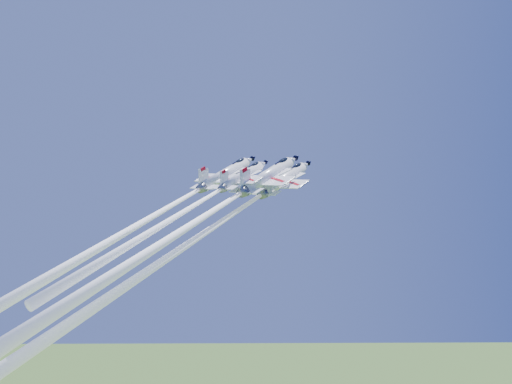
{
  "coord_description": "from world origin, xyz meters",
  "views": [
    {
      "loc": [
        -1.64,
        -105.6,
        77.76
      ],
      "look_at": [
        0.0,
        0.0,
        85.2
      ],
      "focal_mm": 40.0,
      "sensor_mm": 36.0,
      "label": 1
    }
  ],
  "objects_px": {
    "jet_left": "(143,222)",
    "jet_slot": "(179,214)",
    "jet_lead": "(191,242)",
    "jet_right": "(193,223)"
  },
  "relations": [
    {
      "from": "jet_slot",
      "to": "jet_right",
      "type": "bearing_deg",
      "value": 21.0
    },
    {
      "from": "jet_left",
      "to": "jet_slot",
      "type": "xyz_separation_m",
      "value": [
        6.91,
        -7.1,
        1.05
      ]
    },
    {
      "from": "jet_lead",
      "to": "jet_right",
      "type": "relative_size",
      "value": 1.28
    },
    {
      "from": "jet_left",
      "to": "jet_right",
      "type": "height_order",
      "value": "jet_left"
    },
    {
      "from": "jet_left",
      "to": "jet_right",
      "type": "distance_m",
      "value": 12.05
    },
    {
      "from": "jet_left",
      "to": "jet_slot",
      "type": "height_order",
      "value": "jet_left"
    },
    {
      "from": "jet_right",
      "to": "jet_slot",
      "type": "relative_size",
      "value": 1.24
    },
    {
      "from": "jet_lead",
      "to": "jet_left",
      "type": "height_order",
      "value": "jet_lead"
    },
    {
      "from": "jet_left",
      "to": "jet_right",
      "type": "bearing_deg",
      "value": -1.66
    },
    {
      "from": "jet_lead",
      "to": "jet_right",
      "type": "bearing_deg",
      "value": -39.5
    }
  ]
}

